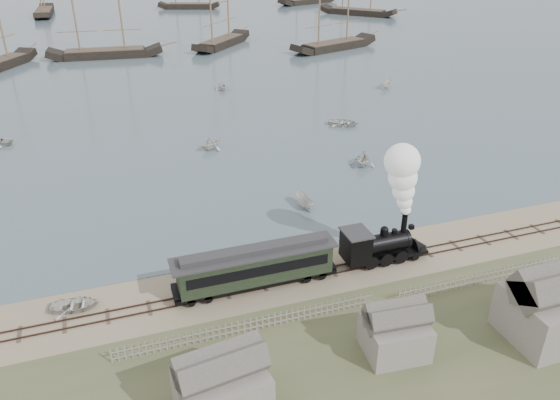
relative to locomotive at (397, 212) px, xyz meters
name	(u,v)px	position (x,y,z in m)	size (l,w,h in m)	color
ground	(302,263)	(-7.55, 2.00, -4.60)	(600.00, 600.00, 0.00)	tan
harbor_water	(126,4)	(-7.55, 172.00, -4.57)	(600.00, 336.00, 0.06)	#435460
rail_track	(310,275)	(-7.55, 0.00, -4.56)	(120.00, 1.80, 0.16)	#39261F
picket_fence_west	(251,332)	(-14.05, -5.00, -4.60)	(19.00, 0.10, 1.20)	slate
picket_fence_east	(481,284)	(4.95, -5.50, -4.60)	(15.00, 0.10, 1.20)	slate
shed_mid	(393,351)	(-5.55, -10.00, -4.60)	(4.00, 3.50, 3.60)	slate
shed_right	(546,334)	(5.45, -12.00, -4.60)	(6.00, 5.00, 5.10)	slate
locomotive	(397,212)	(0.00, 0.00, 0.00)	(8.02, 2.99, 10.00)	black
passenger_coach	(255,265)	(-12.21, 0.00, -2.59)	(13.03, 2.51, 3.17)	black
beached_dinghy	(75,305)	(-25.78, 1.73, -4.22)	(3.66, 2.61, 0.76)	beige
rowboat_1	(211,143)	(-9.22, 29.66, -3.70)	(3.20, 2.76, 1.69)	beige
rowboat_2	(304,202)	(-3.75, 11.23, -3.95)	(3.08, 1.16, 1.19)	beige
rowboat_3	(343,123)	(10.41, 32.35, -4.10)	(4.25, 3.03, 0.88)	beige
rowboat_4	(363,158)	(6.60, 18.80, -3.65)	(3.40, 2.93, 1.79)	beige
rowboat_5	(386,85)	(25.46, 47.44, -3.90)	(3.30, 1.24, 1.27)	beige
rowboat_7	(222,86)	(-1.56, 55.43, -3.75)	(3.01, 2.60, 1.59)	beige
schooner_2	(99,8)	(-18.90, 87.67, 5.46)	(23.41, 5.40, 20.00)	black
schooner_3	(220,0)	(6.99, 90.74, 5.46)	(20.33, 4.69, 20.00)	black
schooner_4	(336,2)	(29.88, 79.39, 5.46)	(22.17, 5.12, 20.00)	black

